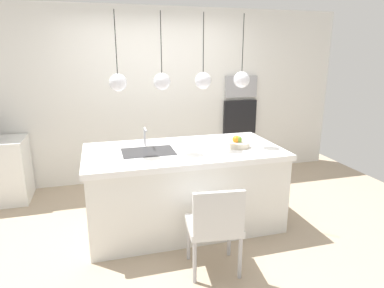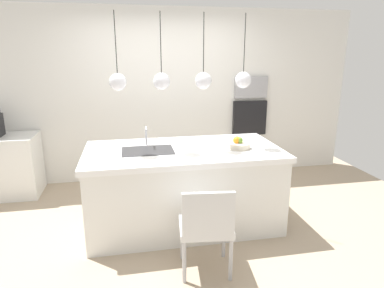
# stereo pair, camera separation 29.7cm
# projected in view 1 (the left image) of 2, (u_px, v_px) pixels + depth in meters

# --- Properties ---
(floor) EXTENTS (6.60, 6.60, 0.00)m
(floor) POSITION_uv_depth(u_px,v_px,m) (184.00, 223.00, 3.97)
(floor) COLOR tan
(floor) RESTS_ON ground
(back_wall) EXTENTS (6.00, 0.10, 2.60)m
(back_wall) POSITION_uv_depth(u_px,v_px,m) (157.00, 96.00, 5.16)
(back_wall) COLOR silver
(back_wall) RESTS_ON ground
(kitchen_island) EXTENTS (2.16, 1.11, 0.91)m
(kitchen_island) POSITION_uv_depth(u_px,v_px,m) (184.00, 187.00, 3.85)
(kitchen_island) COLOR white
(kitchen_island) RESTS_ON ground
(sink_basin) EXTENTS (0.56, 0.40, 0.02)m
(sink_basin) POSITION_uv_depth(u_px,v_px,m) (148.00, 152.00, 3.63)
(sink_basin) COLOR #2D2D30
(sink_basin) RESTS_ON kitchen_island
(faucet) EXTENTS (0.02, 0.17, 0.22)m
(faucet) POSITION_uv_depth(u_px,v_px,m) (145.00, 134.00, 3.78)
(faucet) COLOR silver
(faucet) RESTS_ON kitchen_island
(fruit_bowl) EXTENTS (0.26, 0.26, 0.13)m
(fruit_bowl) POSITION_uv_depth(u_px,v_px,m) (238.00, 143.00, 3.79)
(fruit_bowl) COLOR beige
(fruit_bowl) RESTS_ON kitchen_island
(microwave) EXTENTS (0.54, 0.08, 0.34)m
(microwave) POSITION_uv_depth(u_px,v_px,m) (241.00, 87.00, 5.42)
(microwave) COLOR #9E9EA3
(microwave) RESTS_ON back_wall
(oven) EXTENTS (0.56, 0.08, 0.56)m
(oven) POSITION_uv_depth(u_px,v_px,m) (240.00, 117.00, 5.55)
(oven) COLOR black
(oven) RESTS_ON back_wall
(chair_near) EXTENTS (0.51, 0.47, 0.85)m
(chair_near) POSITION_uv_depth(u_px,v_px,m) (215.00, 224.00, 2.96)
(chair_near) COLOR silver
(chair_near) RESTS_ON ground
(pendant_light_left) EXTENTS (0.18, 0.18, 0.78)m
(pendant_light_left) POSITION_uv_depth(u_px,v_px,m) (118.00, 82.00, 3.35)
(pendant_light_left) COLOR silver
(pendant_light_center_left) EXTENTS (0.18, 0.18, 0.78)m
(pendant_light_center_left) POSITION_uv_depth(u_px,v_px,m) (162.00, 81.00, 3.47)
(pendant_light_center_left) COLOR silver
(pendant_light_center_right) EXTENTS (0.18, 0.18, 0.78)m
(pendant_light_center_right) POSITION_uv_depth(u_px,v_px,m) (203.00, 80.00, 3.59)
(pendant_light_center_right) COLOR silver
(pendant_light_right) EXTENTS (0.18, 0.18, 0.78)m
(pendant_light_right) POSITION_uv_depth(u_px,v_px,m) (242.00, 79.00, 3.71)
(pendant_light_right) COLOR silver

